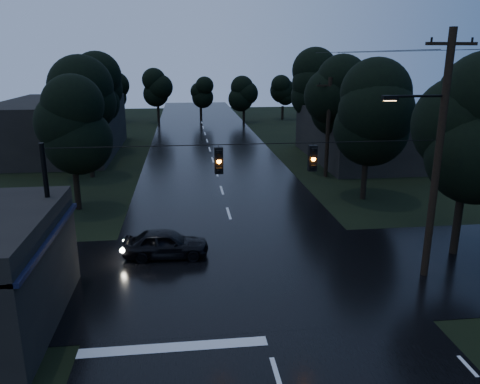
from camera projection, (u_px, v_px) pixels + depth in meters
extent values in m
cube|color=black|center=(217.00, 173.00, 37.18)|extent=(12.00, 120.00, 0.02)
cube|color=black|center=(246.00, 274.00, 20.02)|extent=(60.00, 9.00, 0.02)
cube|color=black|center=(49.00, 237.00, 15.47)|extent=(0.30, 7.00, 0.15)
cylinder|color=black|center=(20.00, 333.00, 13.06)|extent=(0.10, 0.10, 3.00)
cylinder|color=black|center=(69.00, 249.00, 18.78)|extent=(0.10, 0.10, 3.00)
cube|color=#FFB166|center=(37.00, 276.00, 14.23)|extent=(0.06, 1.60, 0.50)
cube|color=#FFB166|center=(59.00, 243.00, 16.80)|extent=(0.06, 1.20, 0.50)
cube|color=black|center=(369.00, 135.00, 41.98)|extent=(10.00, 14.00, 4.40)
cube|color=black|center=(62.00, 127.00, 44.43)|extent=(10.00, 16.00, 5.00)
cylinder|color=black|center=(438.00, 160.00, 18.52)|extent=(0.30, 0.30, 10.00)
cube|color=black|center=(452.00, 44.00, 17.30)|extent=(2.00, 0.12, 0.12)
cylinder|color=black|center=(418.00, 96.00, 17.70)|extent=(2.20, 0.10, 0.10)
cube|color=black|center=(390.00, 98.00, 17.59)|extent=(0.60, 0.25, 0.18)
cube|color=#FFB266|center=(390.00, 100.00, 17.62)|extent=(0.45, 0.18, 0.03)
cylinder|color=black|center=(328.00, 128.00, 35.17)|extent=(0.30, 0.30, 7.50)
cube|color=black|center=(330.00, 85.00, 34.30)|extent=(2.00, 0.12, 0.12)
cylinder|color=black|center=(51.00, 223.00, 17.38)|extent=(0.18, 0.18, 6.00)
cylinder|color=black|center=(251.00, 144.00, 17.45)|extent=(15.00, 0.03, 0.03)
cube|color=black|center=(219.00, 161.00, 17.48)|extent=(0.32, 0.25, 1.00)
sphere|color=orange|center=(219.00, 161.00, 17.34)|extent=(0.18, 0.18, 0.18)
cube|color=black|center=(313.00, 158.00, 17.89)|extent=(0.32, 0.25, 1.00)
sphere|color=orange|center=(314.00, 159.00, 17.75)|extent=(0.18, 0.18, 0.18)
cylinder|color=black|center=(457.00, 225.00, 21.72)|extent=(0.36, 0.36, 2.80)
sphere|color=black|center=(467.00, 153.00, 20.77)|extent=(4.48, 4.48, 4.48)
sphere|color=black|center=(470.00, 126.00, 20.44)|extent=(4.48, 4.48, 4.48)
sphere|color=black|center=(474.00, 99.00, 20.10)|extent=(4.48, 4.48, 4.48)
cylinder|color=black|center=(77.00, 190.00, 28.19)|extent=(0.36, 0.36, 2.45)
sphere|color=black|center=(72.00, 141.00, 27.36)|extent=(3.92, 3.92, 3.92)
sphere|color=black|center=(70.00, 123.00, 27.07)|extent=(3.92, 3.92, 3.92)
sphere|color=black|center=(68.00, 104.00, 26.78)|extent=(3.92, 3.92, 3.92)
cylinder|color=black|center=(91.00, 160.00, 35.73)|extent=(0.36, 0.36, 2.62)
sphere|color=black|center=(87.00, 119.00, 34.84)|extent=(4.20, 4.20, 4.20)
sphere|color=black|center=(86.00, 103.00, 34.52)|extent=(4.20, 4.20, 4.20)
sphere|color=black|center=(85.00, 88.00, 34.21)|extent=(4.20, 4.20, 4.20)
cylinder|color=black|center=(104.00, 138.00, 45.17)|extent=(0.36, 0.36, 2.80)
sphere|color=black|center=(101.00, 102.00, 44.22)|extent=(4.48, 4.48, 4.48)
sphere|color=black|center=(100.00, 89.00, 43.89)|extent=(4.48, 4.48, 4.48)
sphere|color=black|center=(99.00, 76.00, 43.55)|extent=(4.48, 4.48, 4.48)
cylinder|color=black|center=(364.00, 179.00, 30.21)|extent=(0.36, 0.36, 2.62)
sphere|color=black|center=(368.00, 130.00, 29.32)|extent=(4.20, 4.20, 4.20)
sphere|color=black|center=(369.00, 112.00, 29.01)|extent=(4.20, 4.20, 4.20)
sphere|color=black|center=(371.00, 94.00, 28.70)|extent=(4.20, 4.20, 4.20)
cylinder|color=black|center=(335.00, 153.00, 37.88)|extent=(0.36, 0.36, 2.80)
sphere|color=black|center=(337.00, 111.00, 36.94)|extent=(4.48, 4.48, 4.48)
sphere|color=black|center=(338.00, 96.00, 36.60)|extent=(4.48, 4.48, 4.48)
sphere|color=black|center=(339.00, 80.00, 36.27)|extent=(4.48, 4.48, 4.48)
cylinder|color=black|center=(310.00, 133.00, 47.47)|extent=(0.36, 0.36, 2.97)
sphere|color=black|center=(311.00, 97.00, 46.46)|extent=(4.76, 4.76, 4.76)
sphere|color=black|center=(312.00, 84.00, 46.10)|extent=(4.76, 4.76, 4.76)
sphere|color=black|center=(312.00, 70.00, 45.75)|extent=(4.76, 4.76, 4.76)
imported|color=black|center=(166.00, 243.00, 21.53)|extent=(3.95, 1.74, 1.32)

